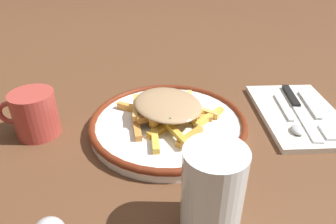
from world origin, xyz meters
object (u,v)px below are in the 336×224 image
Objects in this scene: fries_heap at (170,109)px; coffee_mug at (35,114)px; napkin at (299,114)px; plate at (168,124)px; fork at (315,113)px; knife at (297,106)px; spoon at (291,120)px; water_glass at (212,191)px.

fries_heap is 0.24m from coffee_mug.
fries_heap is 0.26m from napkin.
fork is at bearing -177.18° from plate.
knife is 2.03× the size of coffee_mug.
spoon is at bearing 21.39° from fork.
knife is 0.35m from water_glass.
spoon is at bearing 176.37° from fries_heap.
plate is 1.89× the size of spoon.
water_glass is at bearing 99.33° from plate.
coffee_mug is at bearing -0.34° from fries_heap.
fork is 1.16× the size of spoon.
water_glass reaches higher than fries_heap.
fries_heap is 1.72× the size of water_glass.
fork is at bearing 155.46° from napkin.
napkin is at bearing -177.83° from coffee_mug.
knife is (-0.00, -0.02, 0.01)m from napkin.
knife is at bearing -171.46° from fries_heap.
plate is at bearing 5.74° from napkin.
spoon is at bearing 57.96° from knife.
coffee_mug reaches higher than spoon.
plate is 0.26m from napkin.
fork is (-0.29, -0.01, -0.00)m from plate.
knife reaches higher than fork.
plate reaches higher than spoon.
knife is at bearing -96.95° from napkin.
water_glass reaches higher than knife.
water_glass is at bearing 47.15° from spoon.
fork reaches higher than napkin.
napkin is at bearing -175.49° from fries_heap.
plate is 2.79× the size of coffee_mug.
coffee_mug is (0.53, 0.01, 0.03)m from fork.
plate is 1.23× the size of napkin.
fries_heap reaches higher than spoon.
plate is 1.63× the size of fork.
fries_heap reaches higher than napkin.
fork is at bearing -137.35° from water_glass.
coffee_mug is at bearing 2.17° from napkin.
fork is at bearing -179.26° from coffee_mug.
coffee_mug is (0.50, 0.04, 0.03)m from knife.
knife is (0.02, -0.03, 0.00)m from fork.
fries_heap is at bearing 4.51° from napkin.
napkin is (-0.26, -0.03, -0.01)m from plate.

